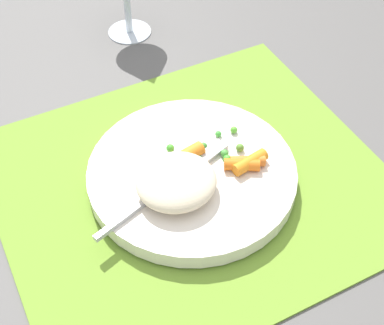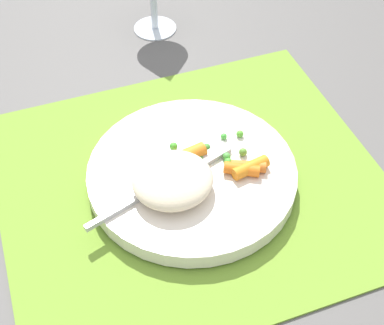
# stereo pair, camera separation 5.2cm
# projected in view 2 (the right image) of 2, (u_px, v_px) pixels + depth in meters

# --- Properties ---
(ground_plane) EXTENTS (2.40, 2.40, 0.00)m
(ground_plane) POSITION_uv_depth(u_px,v_px,m) (192.00, 184.00, 0.64)
(ground_plane) COLOR #565451
(placemat) EXTENTS (0.43, 0.38, 0.01)m
(placemat) POSITION_uv_depth(u_px,v_px,m) (192.00, 182.00, 0.64)
(placemat) COLOR olive
(placemat) RESTS_ON ground_plane
(plate) EXTENTS (0.23, 0.23, 0.02)m
(plate) POSITION_uv_depth(u_px,v_px,m) (192.00, 174.00, 0.63)
(plate) COLOR silver
(plate) RESTS_ON placemat
(rice_mound) EXTENTS (0.09, 0.08, 0.03)m
(rice_mound) POSITION_uv_depth(u_px,v_px,m) (173.00, 180.00, 0.59)
(rice_mound) COLOR beige
(rice_mound) RESTS_ON plate
(carrot_portion) EXTENTS (0.10, 0.07, 0.02)m
(carrot_portion) POSITION_uv_depth(u_px,v_px,m) (227.00, 164.00, 0.62)
(carrot_portion) COLOR orange
(carrot_portion) RESTS_ON plate
(pea_scatter) EXTENTS (0.09, 0.07, 0.01)m
(pea_scatter) POSITION_uv_depth(u_px,v_px,m) (220.00, 153.00, 0.63)
(pea_scatter) COLOR green
(pea_scatter) RESTS_ON plate
(fork) EXTENTS (0.18, 0.07, 0.01)m
(fork) POSITION_uv_depth(u_px,v_px,m) (176.00, 176.00, 0.61)
(fork) COLOR #B7B7B7
(fork) RESTS_ON plate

